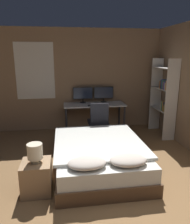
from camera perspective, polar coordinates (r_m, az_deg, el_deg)
wall_back at (r=6.04m, az=-1.48°, el=8.40°), size 12.00×0.08×2.70m
bed at (r=3.98m, az=1.12°, el=-11.39°), size 1.56×2.00×0.58m
nightstand at (r=3.50m, az=-14.96°, el=-16.12°), size 0.43×0.44×0.48m
bedside_lamp at (r=3.31m, az=-15.43°, el=-9.92°), size 0.22×0.22×0.29m
desk at (r=5.79m, az=-0.14°, el=1.28°), size 1.61×0.63×0.76m
monitor_left at (r=5.90m, az=-3.19°, el=4.79°), size 0.53×0.16×0.42m
monitor_right at (r=5.98m, az=2.26°, el=4.92°), size 0.53×0.16×0.42m
keyboard at (r=5.56m, az=0.18°, el=1.76°), size 0.40×0.13×0.02m
computer_mouse at (r=5.61m, az=3.11°, el=1.94°), size 0.07×0.05×0.04m
office_chair at (r=5.17m, az=0.89°, el=-3.57°), size 0.52×0.52×0.96m
bookshelf at (r=5.67m, az=17.82°, el=4.46°), size 0.30×0.89×1.93m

